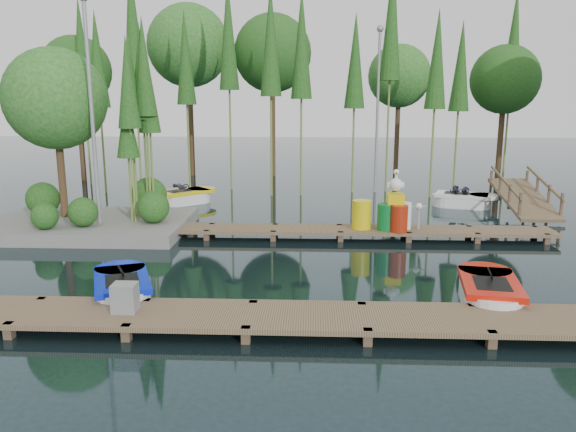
{
  "coord_description": "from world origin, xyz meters",
  "views": [
    {
      "loc": [
        1.16,
        -14.35,
        4.31
      ],
      "look_at": [
        0.5,
        0.5,
        1.1
      ],
      "focal_mm": 35.0,
      "sensor_mm": 36.0,
      "label": 1
    }
  ],
  "objects_px": {
    "island": "(78,131)",
    "boat_blue": "(122,289)",
    "yellow_barrel": "(362,214)",
    "utility_cabinet": "(125,298)",
    "boat_red": "(489,293)",
    "drum_cluster": "(396,212)",
    "boat_yellow_far": "(184,197)"
  },
  "relations": [
    {
      "from": "boat_blue",
      "to": "boat_yellow_far",
      "type": "relative_size",
      "value": 0.99
    },
    {
      "from": "island",
      "to": "boat_red",
      "type": "relative_size",
      "value": 2.52
    },
    {
      "from": "boat_yellow_far",
      "to": "yellow_barrel",
      "type": "height_order",
      "value": "boat_yellow_far"
    },
    {
      "from": "boat_blue",
      "to": "boat_yellow_far",
      "type": "bearing_deg",
      "value": 74.47
    },
    {
      "from": "boat_blue",
      "to": "utility_cabinet",
      "type": "bearing_deg",
      "value": -90.14
    },
    {
      "from": "utility_cabinet",
      "to": "boat_yellow_far",
      "type": "bearing_deg",
      "value": 97.77
    },
    {
      "from": "boat_yellow_far",
      "to": "drum_cluster",
      "type": "relative_size",
      "value": 1.47
    },
    {
      "from": "utility_cabinet",
      "to": "yellow_barrel",
      "type": "relative_size",
      "value": 0.63
    },
    {
      "from": "boat_red",
      "to": "boat_yellow_far",
      "type": "bearing_deg",
      "value": 138.38
    },
    {
      "from": "utility_cabinet",
      "to": "island",
      "type": "bearing_deg",
      "value": 116.84
    },
    {
      "from": "boat_blue",
      "to": "drum_cluster",
      "type": "height_order",
      "value": "drum_cluster"
    },
    {
      "from": "yellow_barrel",
      "to": "drum_cluster",
      "type": "distance_m",
      "value": 1.03
    },
    {
      "from": "boat_red",
      "to": "boat_yellow_far",
      "type": "distance_m",
      "value": 14.03
    },
    {
      "from": "utility_cabinet",
      "to": "yellow_barrel",
      "type": "height_order",
      "value": "yellow_barrel"
    },
    {
      "from": "boat_yellow_far",
      "to": "boat_red",
      "type": "bearing_deg",
      "value": -70.91
    },
    {
      "from": "boat_blue",
      "to": "utility_cabinet",
      "type": "height_order",
      "value": "utility_cabinet"
    },
    {
      "from": "boat_red",
      "to": "yellow_barrel",
      "type": "relative_size",
      "value": 3.06
    },
    {
      "from": "island",
      "to": "utility_cabinet",
      "type": "height_order",
      "value": "island"
    },
    {
      "from": "boat_blue",
      "to": "boat_yellow_far",
      "type": "height_order",
      "value": "boat_yellow_far"
    },
    {
      "from": "boat_red",
      "to": "drum_cluster",
      "type": "height_order",
      "value": "drum_cluster"
    },
    {
      "from": "boat_blue",
      "to": "yellow_barrel",
      "type": "bearing_deg",
      "value": 23.67
    },
    {
      "from": "yellow_barrel",
      "to": "utility_cabinet",
      "type": "bearing_deg",
      "value": -125.66
    },
    {
      "from": "island",
      "to": "boat_blue",
      "type": "distance_m",
      "value": 7.81
    },
    {
      "from": "boat_red",
      "to": "utility_cabinet",
      "type": "bearing_deg",
      "value": -159.45
    },
    {
      "from": "boat_red",
      "to": "island",
      "type": "bearing_deg",
      "value": 159.51
    },
    {
      "from": "boat_yellow_far",
      "to": "utility_cabinet",
      "type": "distance_m",
      "value": 12.44
    },
    {
      "from": "island",
      "to": "boat_yellow_far",
      "type": "xyz_separation_m",
      "value": [
        2.26,
        4.53,
        -2.91
      ]
    },
    {
      "from": "utility_cabinet",
      "to": "drum_cluster",
      "type": "relative_size",
      "value": 0.3
    },
    {
      "from": "island",
      "to": "boat_blue",
      "type": "height_order",
      "value": "island"
    },
    {
      "from": "yellow_barrel",
      "to": "boat_red",
      "type": "bearing_deg",
      "value": -68.0
    },
    {
      "from": "utility_cabinet",
      "to": "drum_cluster",
      "type": "xyz_separation_m",
      "value": [
        6.04,
        6.85,
        0.27
      ]
    },
    {
      "from": "boat_blue",
      "to": "boat_red",
      "type": "bearing_deg",
      "value": -20.76
    }
  ]
}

